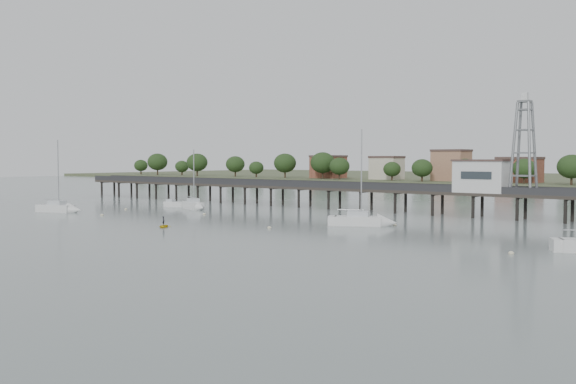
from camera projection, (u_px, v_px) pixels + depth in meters
name	position (u px, v px, depth m)	size (l,w,h in m)	color
ground_plane	(56.00, 244.00, 71.10)	(500.00, 500.00, 0.00)	slate
pier	(350.00, 189.00, 117.93)	(150.00, 5.00, 5.50)	#2D2823
pier_building	(482.00, 176.00, 102.31)	(8.40, 5.40, 5.30)	silver
lattice_tower	(524.00, 148.00, 98.06)	(3.20, 3.20, 15.50)	slate
sailboat_b	(195.00, 206.00, 118.74)	(7.24, 4.32, 11.64)	white
sailboat_c	(368.00, 221.00, 90.03)	(8.89, 6.28, 14.33)	white
sailboat_a	(63.00, 209.00, 112.38)	(8.43, 4.76, 13.39)	white
white_tender	(174.00, 204.00, 125.54)	(4.42, 2.86, 1.59)	white
yellow_dinghy	(164.00, 227.00, 88.18)	(1.71, 0.49, 2.39)	yellow
dinghy_occupant	(164.00, 227.00, 88.18)	(0.45, 1.23, 0.30)	black
mooring_buoys	(243.00, 221.00, 95.35)	(75.31, 17.41, 0.39)	beige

